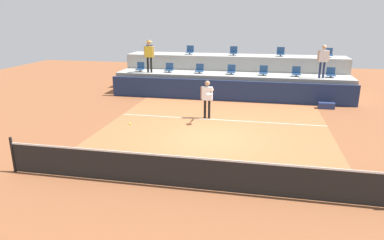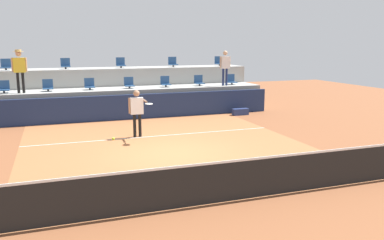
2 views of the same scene
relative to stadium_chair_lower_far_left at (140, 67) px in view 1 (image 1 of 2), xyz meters
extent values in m
plane|color=brown|center=(5.30, -7.23, -1.46)|extent=(40.00, 40.00, 0.00)
cube|color=#A36038|center=(5.30, -6.23, -1.46)|extent=(9.00, 10.00, 0.01)
cube|color=silver|center=(5.30, -4.83, -1.46)|extent=(9.00, 0.06, 0.00)
cylinder|color=black|center=(0.10, -11.23, -0.93)|extent=(0.08, 0.08, 1.07)
cube|color=black|center=(5.30, -11.23, -1.01)|extent=(10.40, 0.01, 0.87)
cube|color=white|center=(5.30, -11.23, -0.57)|extent=(10.40, 0.02, 0.05)
cube|color=navy|center=(5.30, -1.23, -0.91)|extent=(13.00, 0.16, 1.10)
cube|color=#9E9E99|center=(5.30, 0.07, -0.84)|extent=(13.00, 1.80, 1.25)
cube|color=#9E9E99|center=(5.30, 1.87, -0.41)|extent=(13.00, 1.80, 2.10)
cylinder|color=#2D2D33|center=(0.00, -0.08, -0.16)|extent=(0.08, 0.08, 0.10)
cube|color=navy|center=(0.00, -0.08, -0.09)|extent=(0.44, 0.40, 0.04)
cube|color=navy|center=(0.00, 0.10, 0.12)|extent=(0.44, 0.04, 0.38)
cylinder|color=#2D2D33|center=(1.75, -0.08, -0.16)|extent=(0.08, 0.08, 0.10)
cube|color=navy|center=(1.75, -0.08, -0.09)|extent=(0.44, 0.40, 0.04)
cube|color=navy|center=(1.75, 0.10, 0.12)|extent=(0.44, 0.04, 0.38)
cylinder|color=#2D2D33|center=(3.53, -0.08, -0.16)|extent=(0.08, 0.08, 0.10)
cube|color=navy|center=(3.53, -0.08, -0.09)|extent=(0.44, 0.40, 0.04)
cube|color=navy|center=(3.53, 0.10, 0.12)|extent=(0.44, 0.04, 0.38)
cylinder|color=#2D2D33|center=(5.34, -0.08, -0.16)|extent=(0.08, 0.08, 0.10)
cube|color=navy|center=(5.34, -0.08, -0.09)|extent=(0.44, 0.40, 0.04)
cube|color=navy|center=(5.34, 0.10, 0.12)|extent=(0.44, 0.04, 0.38)
cylinder|color=#2D2D33|center=(7.10, -0.08, -0.16)|extent=(0.08, 0.08, 0.10)
cube|color=navy|center=(7.10, -0.08, -0.09)|extent=(0.44, 0.40, 0.04)
cube|color=navy|center=(7.10, 0.10, 0.12)|extent=(0.44, 0.04, 0.38)
cylinder|color=#2D2D33|center=(8.83, -0.08, -0.16)|extent=(0.08, 0.08, 0.10)
cube|color=navy|center=(8.83, -0.08, -0.09)|extent=(0.44, 0.40, 0.04)
cube|color=navy|center=(8.83, 0.10, 0.12)|extent=(0.44, 0.04, 0.38)
cylinder|color=#2D2D33|center=(10.59, -0.08, -0.16)|extent=(0.08, 0.08, 0.10)
cube|color=navy|center=(10.59, -0.08, -0.09)|extent=(0.44, 0.40, 0.04)
cube|color=navy|center=(10.59, 0.10, 0.12)|extent=(0.44, 0.04, 0.38)
cylinder|color=#2D2D33|center=(-0.03, 1.72, 0.69)|extent=(0.08, 0.08, 0.10)
cube|color=navy|center=(-0.03, 1.72, 0.76)|extent=(0.44, 0.40, 0.04)
cube|color=navy|center=(-0.03, 1.90, 0.97)|extent=(0.44, 0.04, 0.38)
cylinder|color=#2D2D33|center=(2.60, 1.72, 0.69)|extent=(0.08, 0.08, 0.10)
cube|color=navy|center=(2.60, 1.72, 0.76)|extent=(0.44, 0.40, 0.04)
cube|color=navy|center=(2.60, 1.90, 0.97)|extent=(0.44, 0.04, 0.38)
cylinder|color=#2D2D33|center=(5.27, 1.72, 0.69)|extent=(0.08, 0.08, 0.10)
cube|color=navy|center=(5.27, 1.72, 0.76)|extent=(0.44, 0.40, 0.04)
cube|color=navy|center=(5.27, 1.90, 0.97)|extent=(0.44, 0.04, 0.38)
cylinder|color=#2D2D33|center=(8.02, 1.72, 0.69)|extent=(0.08, 0.08, 0.10)
cube|color=navy|center=(8.02, 1.72, 0.76)|extent=(0.44, 0.40, 0.04)
cube|color=navy|center=(8.02, 1.90, 0.97)|extent=(0.44, 0.04, 0.38)
cylinder|color=#2D2D33|center=(10.67, 1.72, 0.69)|extent=(0.08, 0.08, 0.10)
cube|color=navy|center=(10.67, 1.72, 0.76)|extent=(0.44, 0.40, 0.04)
cube|color=navy|center=(10.67, 1.90, 0.97)|extent=(0.44, 0.04, 0.38)
cylinder|color=black|center=(4.64, -4.67, -1.05)|extent=(0.11, 0.11, 0.83)
cylinder|color=black|center=(4.83, -4.68, -1.05)|extent=(0.11, 0.11, 0.83)
cube|color=white|center=(4.73, -4.67, -0.34)|extent=(0.46, 0.20, 0.59)
sphere|color=#A87A5B|center=(4.73, -4.67, 0.11)|extent=(0.23, 0.23, 0.23)
cylinder|color=#A87A5B|center=(4.47, -4.67, -0.32)|extent=(0.07, 0.07, 0.55)
cylinder|color=#A87A5B|center=(4.98, -4.95, -0.14)|extent=(0.09, 0.53, 0.07)
cylinder|color=black|center=(4.97, -5.31, -0.14)|extent=(0.05, 0.26, 0.04)
ellipsoid|color=silver|center=(4.96, -5.59, -0.14)|extent=(0.27, 0.33, 0.03)
cylinder|color=black|center=(0.60, -0.39, 0.22)|extent=(0.11, 0.11, 0.86)
cylinder|color=black|center=(0.80, -0.38, 0.22)|extent=(0.11, 0.11, 0.86)
cube|color=yellow|center=(0.70, -0.38, 0.96)|extent=(0.47, 0.19, 0.61)
sphere|color=tan|center=(0.70, -0.38, 1.43)|extent=(0.24, 0.24, 0.23)
cylinder|color=tan|center=(0.43, -0.39, 0.97)|extent=(0.07, 0.07, 0.58)
cylinder|color=tan|center=(0.97, -0.38, 0.97)|extent=(0.07, 0.07, 0.58)
cylinder|color=tan|center=(0.70, -0.38, 1.51)|extent=(0.43, 0.43, 0.01)
cylinder|color=tan|center=(0.70, -0.38, 1.55)|extent=(0.25, 0.25, 0.09)
cylinder|color=navy|center=(9.96, -0.40, 0.21)|extent=(0.12, 0.12, 0.84)
cylinder|color=navy|center=(10.15, -0.37, 0.21)|extent=(0.12, 0.12, 0.84)
cube|color=white|center=(10.05, -0.38, 0.93)|extent=(0.47, 0.24, 0.60)
sphere|color=tan|center=(10.05, -0.38, 1.38)|extent=(0.25, 0.25, 0.23)
cylinder|color=tan|center=(9.79, -0.42, 0.94)|extent=(0.08, 0.08, 0.56)
cylinder|color=tan|center=(10.32, -0.35, 0.94)|extent=(0.08, 0.08, 0.56)
sphere|color=#CCE033|center=(3.16, -9.79, -0.24)|extent=(0.07, 0.07, 0.07)
cube|color=navy|center=(10.21, -1.87, -1.31)|extent=(0.76, 0.28, 0.30)
camera|label=1|loc=(7.03, -19.26, 2.93)|focal=32.34mm
camera|label=2|loc=(1.97, -18.41, 1.82)|focal=37.03mm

